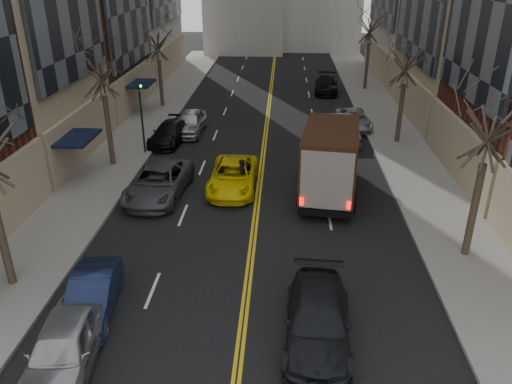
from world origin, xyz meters
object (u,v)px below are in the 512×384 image
Objects in this scene: observer_sedan at (318,320)px; pedestrian at (243,175)px; taxi at (233,176)px; ups_truck at (330,160)px.

observer_sedan is 2.97× the size of pedestrian.
pedestrian reaches higher than taxi.
observer_sedan is at bearing -70.66° from taxi.
ups_truck is at bearing -3.96° from taxi.
ups_truck is 4.07× the size of pedestrian.
ups_truck is 5.16m from taxi.
observer_sedan is at bearing -88.44° from ups_truck.
ups_truck is 1.37× the size of observer_sedan.
ups_truck is 1.36× the size of taxi.
pedestrian is at bearing -19.56° from taxi.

